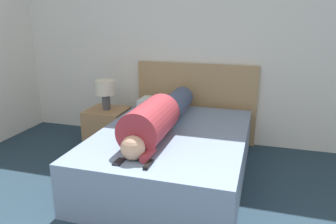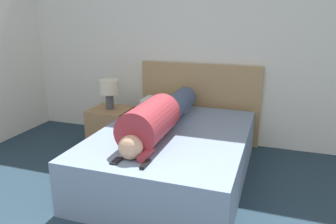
% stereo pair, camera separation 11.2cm
% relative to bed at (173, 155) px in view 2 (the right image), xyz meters
% --- Properties ---
extents(wall_back, '(6.32, 0.06, 2.60)m').
position_rel_bed_xyz_m(wall_back, '(0.13, 1.17, 1.05)').
color(wall_back, white).
rests_on(wall_back, ground_plane).
extents(bed, '(1.44, 1.97, 0.49)m').
position_rel_bed_xyz_m(bed, '(0.00, 0.00, 0.00)').
color(bed, '#7589A8').
rests_on(bed, ground_plane).
extents(headboard, '(1.56, 0.04, 1.02)m').
position_rel_bed_xyz_m(headboard, '(0.00, 1.10, 0.26)').
color(headboard, tan).
rests_on(headboard, ground_plane).
extents(nightstand, '(0.48, 0.46, 0.49)m').
position_rel_bed_xyz_m(nightstand, '(-1.00, 0.56, -0.00)').
color(nightstand, '#A37A51').
rests_on(nightstand, ground_plane).
extents(table_lamp, '(0.24, 0.24, 0.36)m').
position_rel_bed_xyz_m(table_lamp, '(-1.00, 0.56, 0.49)').
color(table_lamp, '#4C4C51').
rests_on(table_lamp, nightstand).
extents(person_lying, '(0.37, 1.74, 0.37)m').
position_rel_bed_xyz_m(person_lying, '(-0.13, -0.03, 0.41)').
color(person_lying, tan).
rests_on(person_lying, bed).
extents(pillow_near_headboard, '(0.57, 0.30, 0.11)m').
position_rel_bed_xyz_m(pillow_near_headboard, '(-0.35, 0.78, 0.30)').
color(pillow_near_headboard, white).
rests_on(pillow_near_headboard, bed).
extents(tv_remote, '(0.04, 0.15, 0.02)m').
position_rel_bed_xyz_m(tv_remote, '(0.03, -0.79, 0.26)').
color(tv_remote, black).
rests_on(tv_remote, bed).
extents(cell_phone, '(0.06, 0.13, 0.01)m').
position_rel_bed_xyz_m(cell_phone, '(-0.21, -0.79, 0.25)').
color(cell_phone, black).
rests_on(cell_phone, bed).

